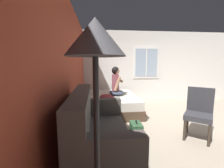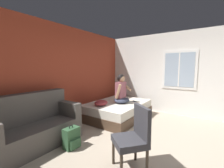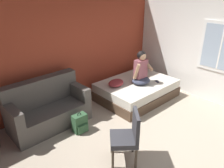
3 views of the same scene
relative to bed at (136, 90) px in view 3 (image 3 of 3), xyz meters
name	(u,v)px [view 3 (image 3 of 3)]	position (x,y,z in m)	size (l,w,h in m)	color
ground_plane	(163,156)	(-1.34, -1.89, -0.24)	(40.00, 40.00, 0.00)	tan
wall_back_accent	(71,52)	(-1.34, 1.06, 1.11)	(10.33, 0.16, 2.70)	#993823
bed	(136,90)	(0.00, 0.00, 0.00)	(2.04, 1.48, 0.48)	#4C3828
couch	(48,109)	(-2.39, 0.47, 0.16)	(1.71, 0.85, 1.04)	#514C47
side_chair	(128,135)	(-1.89, -1.49, 0.30)	(0.65, 0.65, 0.98)	#382D23
person_seated	(141,71)	(0.01, -0.12, 0.60)	(0.54, 0.47, 0.88)	#383D51
backpack	(80,123)	(-2.03, -0.23, -0.04)	(0.30, 0.23, 0.46)	#2D5133
throw_pillow	(116,83)	(-0.57, 0.21, 0.31)	(0.48, 0.36, 0.14)	#993338
cell_phone	(157,82)	(0.41, -0.37, 0.25)	(0.07, 0.14, 0.01)	black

